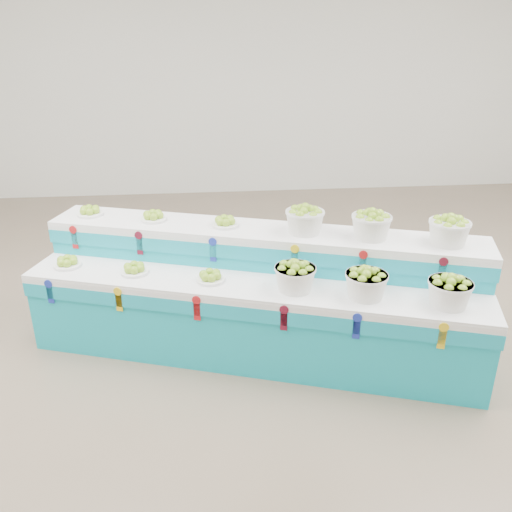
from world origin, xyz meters
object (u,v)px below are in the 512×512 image
at_px(basket_lower_left, 295,276).
at_px(plate_upper_mid, 153,215).
at_px(basket_upper_right, 449,230).
at_px(display_stand, 256,295).

distance_m(basket_lower_left, plate_upper_mid, 1.44).
height_order(basket_lower_left, basket_upper_right, basket_upper_right).
xyz_separation_m(display_stand, basket_upper_right, (1.50, -0.25, 0.63)).
xyz_separation_m(display_stand, basket_lower_left, (0.27, -0.34, 0.33)).
relative_size(display_stand, basket_lower_left, 11.72).
distance_m(plate_upper_mid, basket_upper_right, 2.49).
xyz_separation_m(display_stand, plate_upper_mid, (-0.86, 0.53, 0.56)).
xyz_separation_m(basket_lower_left, basket_upper_right, (1.23, 0.09, 0.30)).
height_order(basket_lower_left, plate_upper_mid, plate_upper_mid).
bearing_deg(plate_upper_mid, basket_upper_right, -18.25).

